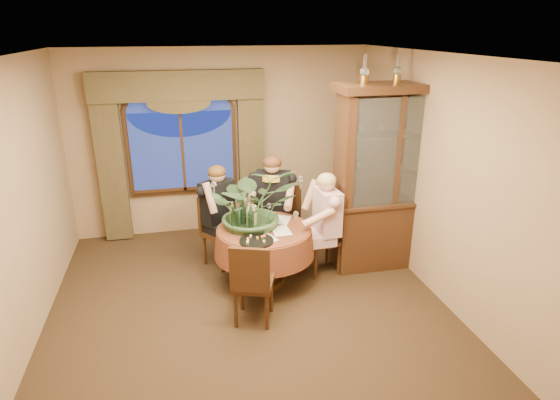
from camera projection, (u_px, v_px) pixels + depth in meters
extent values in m
plane|color=black|center=(251.00, 311.00, 5.35)|extent=(5.00, 5.00, 0.00)
plane|color=#957551|center=(222.00, 142.00, 7.15)|extent=(4.50, 0.00, 4.50)
plane|color=#957551|center=(443.00, 182.00, 5.33)|extent=(0.00, 5.00, 5.00)
plane|color=white|center=(244.00, 56.00, 4.37)|extent=(5.00, 5.00, 0.00)
cube|color=#42381F|center=(111.00, 165.00, 6.77)|extent=(0.38, 0.14, 2.32)
cube|color=#42381F|center=(251.00, 156.00, 7.20)|extent=(0.38, 0.14, 2.32)
cylinder|color=maroon|center=(264.00, 256.00, 5.84)|extent=(1.25, 1.25, 0.75)
cube|color=#331C0F|center=(388.00, 178.00, 6.06)|extent=(1.49, 0.59, 2.42)
cube|color=black|center=(322.00, 238.00, 6.08)|extent=(0.48, 0.48, 0.96)
cube|color=black|center=(283.00, 221.00, 6.59)|extent=(0.57, 0.57, 0.96)
cube|color=black|center=(222.00, 231.00, 6.27)|extent=(0.59, 0.59, 0.96)
cube|color=black|center=(253.00, 281.00, 5.05)|extent=(0.54, 0.54, 0.96)
imported|color=#385A34|center=(253.00, 173.00, 5.58)|extent=(1.07, 1.19, 0.93)
imported|color=#4B582A|center=(266.00, 228.00, 5.65)|extent=(0.15, 0.15, 0.05)
cylinder|color=black|center=(256.00, 241.00, 5.34)|extent=(0.39, 0.39, 0.02)
cylinder|color=black|center=(251.00, 219.00, 5.56)|extent=(0.07, 0.07, 0.33)
cylinder|color=tan|center=(233.00, 215.00, 5.68)|extent=(0.07, 0.07, 0.33)
cylinder|color=black|center=(235.00, 217.00, 5.60)|extent=(0.07, 0.07, 0.33)
cylinder|color=black|center=(243.00, 213.00, 5.73)|extent=(0.07, 0.07, 0.33)
cylinder|color=black|center=(234.00, 221.00, 5.50)|extent=(0.07, 0.07, 0.33)
cylinder|color=tan|center=(249.00, 216.00, 5.63)|extent=(0.07, 0.07, 0.33)
cube|color=white|center=(281.00, 231.00, 5.63)|extent=(0.22, 0.31, 0.00)
cube|color=white|center=(281.00, 220.00, 5.95)|extent=(0.32, 0.36, 0.00)
cube|color=white|center=(265.00, 238.00, 5.44)|extent=(0.30, 0.36, 0.00)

